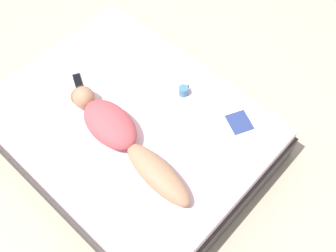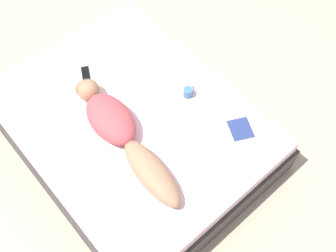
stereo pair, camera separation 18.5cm
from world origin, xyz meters
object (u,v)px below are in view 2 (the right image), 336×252
(person, at_px, (119,130))
(coffee_mug, at_px, (188,92))
(open_magazine, at_px, (225,133))
(cell_phone, at_px, (86,73))

(person, distance_m, coffee_mug, 0.70)
(open_magazine, xyz_separation_m, coffee_mug, (0.03, 0.48, 0.04))
(coffee_mug, distance_m, cell_phone, 0.95)
(coffee_mug, bearing_deg, open_magazine, -93.54)
(person, height_order, open_magazine, person)
(person, bearing_deg, cell_phone, 82.43)
(coffee_mug, xyz_separation_m, cell_phone, (-0.53, 0.79, -0.04))
(person, bearing_deg, coffee_mug, 0.66)
(person, relative_size, cell_phone, 8.22)
(person, relative_size, open_magazine, 2.23)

